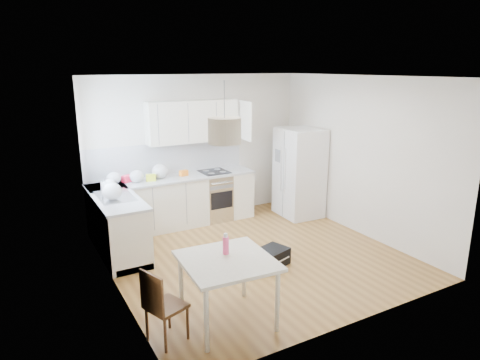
{
  "coord_description": "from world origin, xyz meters",
  "views": [
    {
      "loc": [
        -3.18,
        -5.22,
        2.84
      ],
      "look_at": [
        -0.03,
        0.4,
        1.12
      ],
      "focal_mm": 32.0,
      "sensor_mm": 36.0,
      "label": 1
    }
  ],
  "objects_px": {
    "refrigerator": "(300,172)",
    "dining_chair": "(166,304)",
    "dining_table": "(227,266)",
    "gym_bag": "(270,258)"
  },
  "relations": [
    {
      "from": "dining_table",
      "to": "gym_bag",
      "type": "relative_size",
      "value": 1.92
    },
    {
      "from": "refrigerator",
      "to": "gym_bag",
      "type": "distance_m",
      "value": 2.49
    },
    {
      "from": "dining_table",
      "to": "gym_bag",
      "type": "xyz_separation_m",
      "value": [
        1.2,
        0.94,
        -0.56
      ]
    },
    {
      "from": "dining_chair",
      "to": "dining_table",
      "type": "bearing_deg",
      "value": -19.84
    },
    {
      "from": "dining_chair",
      "to": "gym_bag",
      "type": "xyz_separation_m",
      "value": [
        1.92,
        0.94,
        -0.3
      ]
    },
    {
      "from": "refrigerator",
      "to": "dining_chair",
      "type": "xyz_separation_m",
      "value": [
        -3.65,
        -2.57,
        -0.43
      ]
    },
    {
      "from": "gym_bag",
      "to": "dining_table",
      "type": "bearing_deg",
      "value": -159.7
    },
    {
      "from": "gym_bag",
      "to": "refrigerator",
      "type": "bearing_deg",
      "value": 25.4
    },
    {
      "from": "dining_chair",
      "to": "gym_bag",
      "type": "distance_m",
      "value": 2.16
    },
    {
      "from": "dining_chair",
      "to": "refrigerator",
      "type": "bearing_deg",
      "value": 15.37
    }
  ]
}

